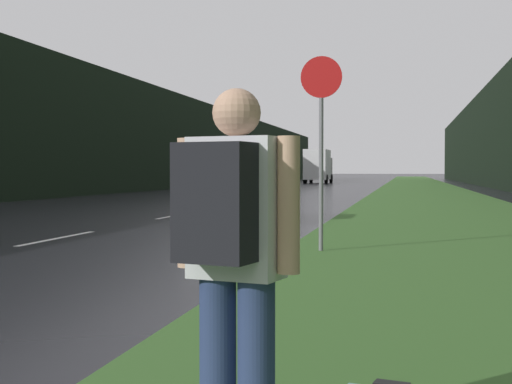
{
  "coord_description": "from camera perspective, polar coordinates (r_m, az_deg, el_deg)",
  "views": [
    {
      "loc": [
        6.51,
        1.29,
        1.29
      ],
      "look_at": [
        3.35,
        16.24,
        0.83
      ],
      "focal_mm": 50.0,
      "sensor_mm": 36.0,
      "label": 1
    }
  ],
  "objects": [
    {
      "name": "hitchhiker_with_backpack",
      "position": [
        3.01,
        -1.87,
        -4.9
      ],
      "size": [
        0.56,
        0.46,
        1.64
      ],
      "rotation": [
        0.0,
        0.0,
        -0.22
      ],
      "color": "navy",
      "rests_on": "ground_plane"
    },
    {
      "name": "car_passing_near",
      "position": [
        18.19,
        -1.49,
        -0.12
      ],
      "size": [
        1.82,
        4.14,
        1.44
      ],
      "rotation": [
        0.0,
        0.0,
        3.14
      ],
      "color": "#4C514C",
      "rests_on": "ground_plane"
    },
    {
      "name": "lane_stripe_e",
      "position": [
        27.32,
        -1.88,
        -0.99
      ],
      "size": [
        0.12,
        3.0,
        0.01
      ],
      "primitive_type": "cube",
      "color": "silver",
      "rests_on": "ground_plane"
    },
    {
      "name": "grass_verge",
      "position": [
        38.74,
        13.5,
        -0.23
      ],
      "size": [
        6.0,
        240.0,
        0.02
      ],
      "primitive_type": "cube",
      "color": "#386028",
      "rests_on": "ground_plane"
    },
    {
      "name": "lane_stripe_d",
      "position": [
        20.6,
        -6.53,
        -1.88
      ],
      "size": [
        0.12,
        3.0,
        0.01
      ],
      "primitive_type": "cube",
      "color": "silver",
      "rests_on": "ground_plane"
    },
    {
      "name": "delivery_truck",
      "position": [
        73.14,
        5.0,
        2.1
      ],
      "size": [
        2.4,
        7.24,
        3.41
      ],
      "color": "gray",
      "rests_on": "ground_plane"
    },
    {
      "name": "stop_sign",
      "position": [
        11.37,
        5.24,
        4.65
      ],
      "size": [
        0.66,
        0.07,
        3.11
      ],
      "color": "slate",
      "rests_on": "ground_plane"
    },
    {
      "name": "lane_stripe_c",
      "position": [
        14.15,
        -15.55,
        -3.57
      ],
      "size": [
        0.12,
        3.0,
        0.01
      ],
      "primitive_type": "cube",
      "color": "silver",
      "rests_on": "ground_plane"
    },
    {
      "name": "treeline_far_side",
      "position": [
        51.66,
        -7.44,
        4.09
      ],
      "size": [
        2.0,
        140.0,
        6.89
      ],
      "primitive_type": "cube",
      "color": "black",
      "rests_on": "ground_plane"
    }
  ]
}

